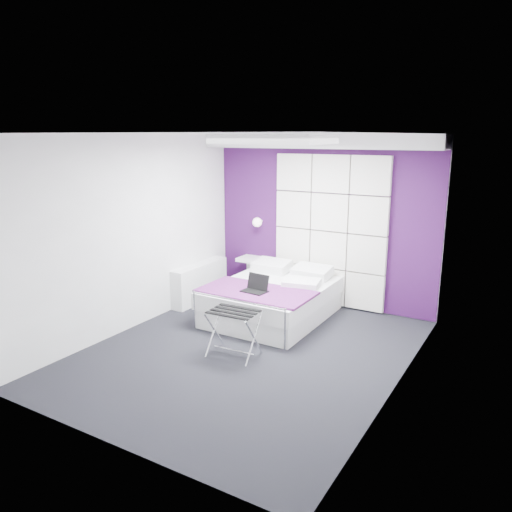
{
  "coord_description": "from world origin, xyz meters",
  "views": [
    {
      "loc": [
        2.97,
        -4.83,
        2.58
      ],
      "look_at": [
        -0.09,
        0.35,
        1.13
      ],
      "focal_mm": 35.0,
      "sensor_mm": 36.0,
      "label": 1
    }
  ],
  "objects": [
    {
      "name": "nightstand",
      "position": [
        -1.11,
        2.02,
        0.6
      ],
      "size": [
        0.49,
        0.38,
        0.05
      ],
      "primitive_type": "cube",
      "color": "white",
      "rests_on": "wall_back"
    },
    {
      "name": "wall_right",
      "position": [
        1.8,
        0.0,
        1.3
      ],
      "size": [
        0.0,
        4.4,
        4.4
      ],
      "primitive_type": "plane",
      "rotation": [
        1.57,
        0.0,
        -1.57
      ],
      "color": "silver",
      "rests_on": "floor"
    },
    {
      "name": "headboard",
      "position": [
        0.15,
        2.14,
        1.17
      ],
      "size": [
        1.8,
        0.08,
        2.3
      ],
      "primitive_type": null,
      "color": "white",
      "rests_on": "wall_back"
    },
    {
      "name": "luggage_rack",
      "position": [
        -0.09,
        -0.16,
        0.28
      ],
      "size": [
        0.57,
        0.42,
        0.56
      ],
      "rotation": [
        0.0,
        0.0,
        0.06
      ],
      "color": "silver",
      "rests_on": "floor"
    },
    {
      "name": "wall_lamp",
      "position": [
        -1.05,
        2.06,
        1.22
      ],
      "size": [
        0.15,
        0.15,
        0.15
      ],
      "primitive_type": "sphere",
      "color": "white",
      "rests_on": "wall_back"
    },
    {
      "name": "wall_left",
      "position": [
        -1.8,
        0.0,
        1.3
      ],
      "size": [
        0.0,
        4.4,
        4.4
      ],
      "primitive_type": "plane",
      "rotation": [
        1.57,
        0.0,
        1.57
      ],
      "color": "silver",
      "rests_on": "floor"
    },
    {
      "name": "accent_wall",
      "position": [
        0.0,
        2.19,
        1.3
      ],
      "size": [
        3.58,
        0.02,
        2.58
      ],
      "primitive_type": "cube",
      "color": "#370F42",
      "rests_on": "wall_back"
    },
    {
      "name": "soffit",
      "position": [
        0.0,
        1.95,
        2.5
      ],
      "size": [
        3.58,
        0.5,
        0.2
      ],
      "primitive_type": "cube",
      "color": "white",
      "rests_on": "wall_back"
    },
    {
      "name": "bed",
      "position": [
        -0.32,
        1.21,
        0.28
      ],
      "size": [
        1.55,
        1.86,
        0.66
      ],
      "color": "white",
      "rests_on": "floor"
    },
    {
      "name": "radiator",
      "position": [
        -1.69,
        1.3,
        0.3
      ],
      "size": [
        0.22,
        1.2,
        0.6
      ],
      "primitive_type": "cube",
      "color": "white",
      "rests_on": "floor"
    },
    {
      "name": "ceiling",
      "position": [
        0.0,
        0.0,
        2.6
      ],
      "size": [
        4.4,
        4.4,
        0.0
      ],
      "primitive_type": "plane",
      "rotation": [
        3.14,
        0.0,
        0.0
      ],
      "color": "white",
      "rests_on": "wall_back"
    },
    {
      "name": "laptop",
      "position": [
        -0.32,
        0.74,
        0.58
      ],
      "size": [
        0.33,
        0.24,
        0.24
      ],
      "rotation": [
        0.0,
        0.0,
        -0.09
      ],
      "color": "black",
      "rests_on": "bed"
    },
    {
      "name": "floor",
      "position": [
        0.0,
        0.0,
        0.0
      ],
      "size": [
        4.4,
        4.4,
        0.0
      ],
      "primitive_type": "plane",
      "color": "black",
      "rests_on": "ground"
    },
    {
      "name": "skylight",
      "position": [
        0.0,
        0.6,
        2.55
      ],
      "size": [
        1.36,
        0.86,
        0.12
      ],
      "primitive_type": null,
      "color": "white",
      "rests_on": "ceiling"
    },
    {
      "name": "wall_back",
      "position": [
        0.0,
        2.2,
        1.3
      ],
      "size": [
        3.6,
        0.0,
        3.6
      ],
      "primitive_type": "plane",
      "rotation": [
        1.57,
        0.0,
        0.0
      ],
      "color": "silver",
      "rests_on": "floor"
    }
  ]
}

